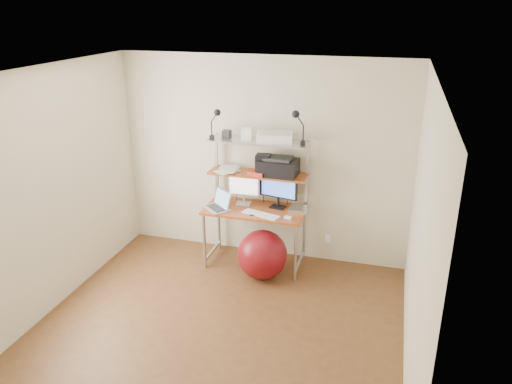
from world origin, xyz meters
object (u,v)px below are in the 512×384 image
at_px(laptop, 219,205).
at_px(exercise_ball, 262,255).
at_px(monitor_silver, 244,186).
at_px(printer, 278,167).
at_px(monitor_black, 278,188).

bearing_deg(laptop, exercise_ball, 23.98).
height_order(monitor_silver, exercise_ball, monitor_silver).
xyz_separation_m(laptop, printer, (0.66, 0.23, 0.47)).
relative_size(monitor_black, printer, 1.03).
bearing_deg(exercise_ball, monitor_black, 78.62).
bearing_deg(monitor_black, laptop, -148.54).
relative_size(monitor_silver, monitor_black, 0.89).
xyz_separation_m(laptop, exercise_ball, (0.58, -0.18, -0.50)).
relative_size(monitor_silver, exercise_ball, 0.73).
distance_m(monitor_silver, printer, 0.51).
bearing_deg(monitor_black, exercise_ball, -89.66).
height_order(monitor_silver, laptop, monitor_silver).
distance_m(monitor_silver, exercise_ball, 0.86).
xyz_separation_m(monitor_black, laptop, (-0.67, -0.24, -0.19)).
distance_m(monitor_black, printer, 0.27).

